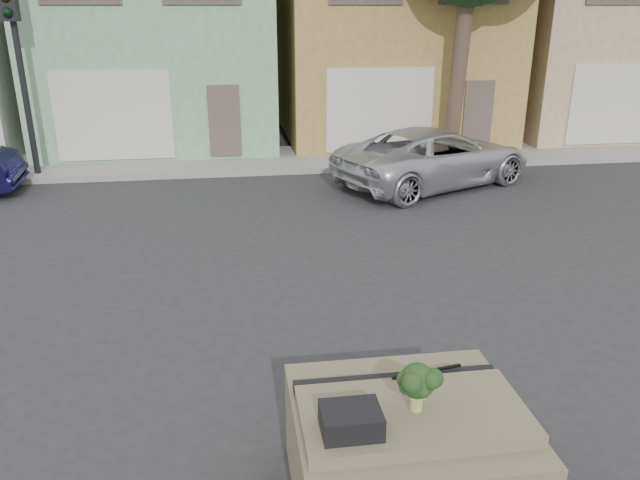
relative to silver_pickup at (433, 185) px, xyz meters
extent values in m
plane|color=#303033|center=(-3.68, -7.48, 0.00)|extent=(120.00, 120.00, 0.00)
cube|color=gray|center=(-3.68, 3.02, 0.07)|extent=(40.00, 3.00, 0.15)
cube|color=#87B48B|center=(-7.18, 7.02, 3.77)|extent=(7.20, 8.20, 7.55)
cube|color=#AA8B47|center=(0.32, 7.02, 3.77)|extent=(7.20, 8.20, 7.55)
cube|color=tan|center=(7.82, 7.02, 3.77)|extent=(7.20, 8.20, 7.55)
imported|color=silver|center=(0.00, 0.00, 0.00)|extent=(5.79, 4.39, 1.46)
cube|color=black|center=(-10.18, 2.02, 2.55)|extent=(0.40, 0.40, 5.10)
cube|color=#183518|center=(1.32, 2.32, 4.25)|extent=(4.40, 4.00, 8.50)
cube|color=#756A4F|center=(-3.68, -10.48, 0.56)|extent=(2.00, 1.80, 1.12)
cube|color=black|center=(-4.26, -10.83, 1.22)|extent=(0.48, 0.38, 0.20)
cube|color=black|center=(-3.40, -10.10, 1.13)|extent=(0.69, 0.15, 0.02)
cube|color=#1C3415|center=(-3.66, -10.63, 1.34)|extent=(0.46, 0.46, 0.44)
camera|label=1|loc=(-5.10, -14.87, 4.31)|focal=35.00mm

